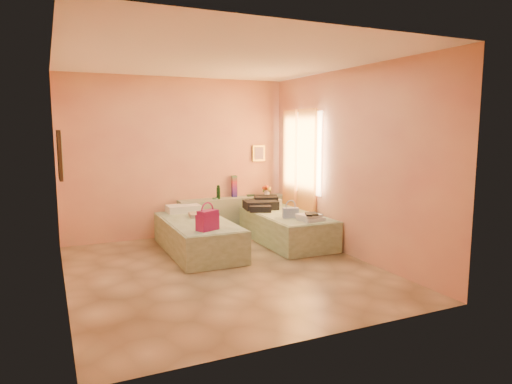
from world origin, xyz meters
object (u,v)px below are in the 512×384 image
(bed_right, at_px, (285,227))
(water_bottle, at_px, (218,193))
(bed_left, at_px, (198,236))
(blue_handbag, at_px, (291,213))
(flower_vase, at_px, (267,189))
(magenta_handbag, at_px, (208,220))
(green_book, at_px, (251,195))
(headboard_ledge, at_px, (233,215))
(towel_stack, at_px, (311,217))

(bed_right, distance_m, water_bottle, 1.39)
(bed_left, bearing_deg, blue_handbag, -15.34)
(flower_vase, bearing_deg, magenta_handbag, -135.95)
(green_book, distance_m, magenta_handbag, 2.31)
(flower_vase, relative_size, magenta_handbag, 0.79)
(bed_left, height_order, green_book, green_book)
(headboard_ledge, relative_size, water_bottle, 8.41)
(bed_left, height_order, blue_handbag, blue_handbag)
(flower_vase, distance_m, towel_stack, 1.75)
(green_book, bearing_deg, headboard_ledge, -159.40)
(bed_right, relative_size, flower_vase, 8.37)
(bed_right, height_order, flower_vase, flower_vase)
(water_bottle, bearing_deg, headboard_ledge, 11.94)
(flower_vase, bearing_deg, green_book, 164.54)
(water_bottle, relative_size, blue_handbag, 0.97)
(magenta_handbag, xyz_separation_m, blue_handbag, (1.49, 0.29, -0.06))
(blue_handbag, bearing_deg, flower_vase, 95.81)
(towel_stack, bearing_deg, headboard_ledge, 108.38)
(blue_handbag, bearing_deg, bed_left, -179.29)
(magenta_handbag, distance_m, blue_handbag, 1.52)
(flower_vase, xyz_separation_m, blue_handbag, (-0.27, -1.41, -0.19))
(towel_stack, bearing_deg, green_book, 96.52)
(water_bottle, height_order, magenta_handbag, water_bottle)
(bed_left, relative_size, flower_vase, 8.37)
(headboard_ledge, relative_size, blue_handbag, 8.14)
(water_bottle, bearing_deg, green_book, 8.50)
(water_bottle, bearing_deg, magenta_handbag, -114.77)
(water_bottle, relative_size, flower_vase, 1.02)
(flower_vase, bearing_deg, blue_handbag, -100.80)
(flower_vase, bearing_deg, water_bottle, -178.67)
(magenta_handbag, bearing_deg, bed_right, -1.07)
(bed_left, relative_size, water_bottle, 8.21)
(headboard_ledge, distance_m, blue_handbag, 1.53)
(bed_left, xyz_separation_m, towel_stack, (1.61, -0.72, 0.30))
(green_book, relative_size, towel_stack, 0.45)
(bed_left, xyz_separation_m, water_bottle, (0.70, 0.98, 0.52))
(water_bottle, height_order, flower_vase, water_bottle)
(bed_right, xyz_separation_m, magenta_handbag, (-1.61, -0.70, 0.39))
(water_bottle, bearing_deg, towel_stack, -62.20)
(water_bottle, height_order, towel_stack, water_bottle)
(flower_vase, bearing_deg, headboard_ledge, 176.36)
(water_bottle, distance_m, blue_handbag, 1.57)
(water_bottle, xyz_separation_m, towel_stack, (0.90, -1.71, -0.22))
(towel_stack, bearing_deg, blue_handbag, 120.05)
(towel_stack, bearing_deg, magenta_handbag, 179.07)
(bed_left, xyz_separation_m, green_book, (1.40, 1.09, 0.41))
(green_book, bearing_deg, towel_stack, -68.55)
(water_bottle, bearing_deg, flower_vase, 1.33)
(magenta_handbag, bearing_deg, blue_handbag, -13.39)
(headboard_ledge, height_order, magenta_handbag, magenta_handbag)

